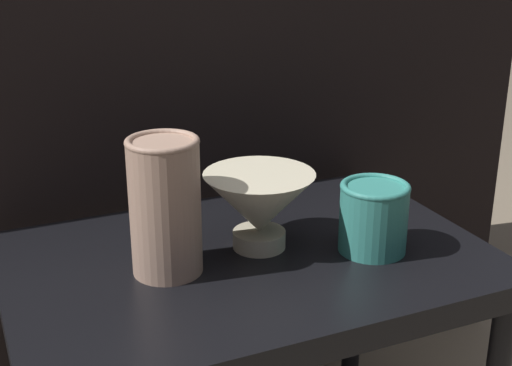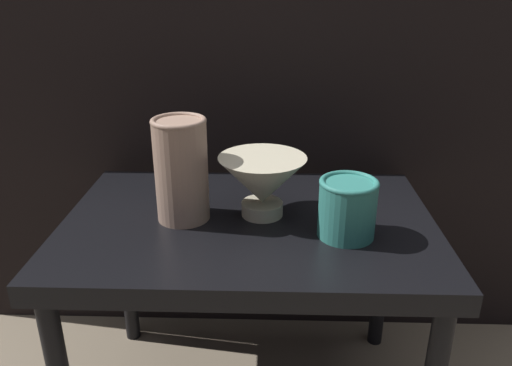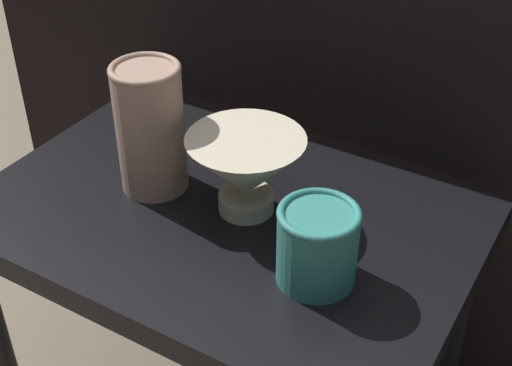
% 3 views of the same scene
% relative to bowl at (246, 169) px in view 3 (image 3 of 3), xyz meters
% --- Properties ---
extents(table, '(0.70, 0.47, 0.45)m').
position_rel_bowl_xyz_m(table, '(-0.03, -0.02, -0.12)').
color(table, black).
rests_on(table, ground_plane).
extents(couch_backdrop, '(1.45, 0.50, 0.87)m').
position_rel_bowl_xyz_m(couch_backdrop, '(-0.03, 0.51, -0.09)').
color(couch_backdrop, black).
rests_on(couch_backdrop, ground_plane).
extents(bowl, '(0.17, 0.17, 0.12)m').
position_rel_bowl_xyz_m(bowl, '(0.00, 0.00, 0.00)').
color(bowl, beige).
rests_on(bowl, table).
extents(vase_textured_left, '(0.10, 0.10, 0.20)m').
position_rel_bowl_xyz_m(vase_textured_left, '(-0.15, -0.02, 0.03)').
color(vase_textured_left, tan).
rests_on(vase_textured_left, table).
extents(vase_colorful_right, '(0.10, 0.10, 0.11)m').
position_rel_bowl_xyz_m(vase_colorful_right, '(0.15, -0.08, -0.01)').
color(vase_colorful_right, teal).
rests_on(vase_colorful_right, table).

